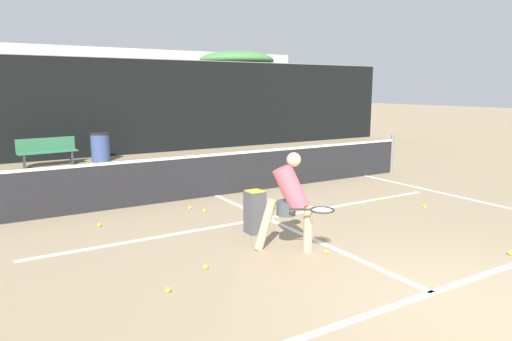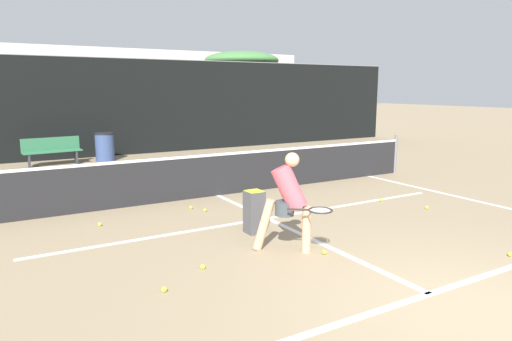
# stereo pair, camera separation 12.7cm
# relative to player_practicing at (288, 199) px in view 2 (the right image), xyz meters

# --- Properties ---
(ground_plane) EXTENTS (100.00, 100.00, 0.00)m
(ground_plane) POSITION_rel_player_practicing_xyz_m (0.64, -2.49, -0.79)
(ground_plane) COLOR #937F60
(court_baseline_near) EXTENTS (11.00, 0.10, 0.01)m
(court_baseline_near) POSITION_rel_player_practicing_xyz_m (0.64, -2.00, -0.79)
(court_baseline_near) COLOR white
(court_baseline_near) RESTS_ON ground
(court_service_line) EXTENTS (8.25, 0.10, 0.01)m
(court_service_line) POSITION_rel_player_practicing_xyz_m (0.64, 1.61, -0.79)
(court_service_line) COLOR white
(court_service_line) RESTS_ON ground
(court_center_mark) EXTENTS (0.10, 5.70, 0.01)m
(court_center_mark) POSITION_rel_player_practicing_xyz_m (0.64, 0.85, -0.79)
(court_center_mark) COLOR white
(court_center_mark) RESTS_ON ground
(court_sideline_right) EXTENTS (0.10, 6.70, 0.01)m
(court_sideline_right) POSITION_rel_player_practicing_xyz_m (5.15, 0.85, -0.79)
(court_sideline_right) COLOR white
(court_sideline_right) RESTS_ON ground
(net) EXTENTS (11.09, 0.09, 1.07)m
(net) POSITION_rel_player_practicing_xyz_m (0.64, 3.71, -0.28)
(net) COLOR slate
(net) RESTS_ON ground
(fence_back) EXTENTS (24.00, 0.06, 3.39)m
(fence_back) POSITION_rel_player_practicing_xyz_m (0.64, 11.06, 0.90)
(fence_back) COLOR black
(fence_back) RESTS_ON ground
(player_practicing) EXTENTS (0.91, 1.07, 1.46)m
(player_practicing) POSITION_rel_player_practicing_xyz_m (0.00, 0.00, 0.00)
(player_practicing) COLOR #DBAD84
(player_practicing) RESTS_ON ground
(tennis_ball_scattered_0) EXTENTS (0.07, 0.07, 0.07)m
(tennis_ball_scattered_0) POSITION_rel_player_practicing_xyz_m (-2.01, -0.40, -0.76)
(tennis_ball_scattered_0) COLOR #D1E033
(tennis_ball_scattered_0) RESTS_ON ground
(tennis_ball_scattered_1) EXTENTS (0.07, 0.07, 0.07)m
(tennis_ball_scattered_1) POSITION_rel_player_practicing_xyz_m (-0.32, 2.92, -0.76)
(tennis_ball_scattered_1) COLOR #D1E033
(tennis_ball_scattered_1) RESTS_ON ground
(tennis_ball_scattered_2) EXTENTS (0.07, 0.07, 0.07)m
(tennis_ball_scattered_2) POSITION_rel_player_practicing_xyz_m (3.38, 1.49, -0.76)
(tennis_ball_scattered_2) COLOR #D1E033
(tennis_ball_scattered_2) RESTS_ON ground
(tennis_ball_scattered_3) EXTENTS (0.07, 0.07, 0.07)m
(tennis_ball_scattered_3) POSITION_rel_player_practicing_xyz_m (3.71, 0.58, -0.76)
(tennis_ball_scattered_3) COLOR #D1E033
(tennis_ball_scattered_3) RESTS_ON ground
(tennis_ball_scattered_4) EXTENTS (0.07, 0.07, 0.07)m
(tennis_ball_scattered_4) POSITION_rel_player_practicing_xyz_m (2.61, -1.76, -0.76)
(tennis_ball_scattered_4) COLOR #D1E033
(tennis_ball_scattered_4) RESTS_ON ground
(tennis_ball_scattered_5) EXTENTS (0.07, 0.07, 0.07)m
(tennis_ball_scattered_5) POSITION_rel_player_practicing_xyz_m (-1.34, 0.01, -0.76)
(tennis_ball_scattered_5) COLOR #D1E033
(tennis_ball_scattered_5) RESTS_ON ground
(tennis_ball_scattered_6) EXTENTS (0.07, 0.07, 0.07)m
(tennis_ball_scattered_6) POSITION_rel_player_practicing_xyz_m (-0.17, 2.59, -0.76)
(tennis_ball_scattered_6) COLOR #D1E033
(tennis_ball_scattered_6) RESTS_ON ground
(tennis_ball_scattered_7) EXTENTS (0.07, 0.07, 0.07)m
(tennis_ball_scattered_7) POSITION_rel_player_practicing_xyz_m (-2.12, 2.65, -0.76)
(tennis_ball_scattered_7) COLOR #D1E033
(tennis_ball_scattered_7) RESTS_ON ground
(tennis_ball_scattered_8) EXTENTS (0.07, 0.07, 0.07)m
(tennis_ball_scattered_8) POSITION_rel_player_practicing_xyz_m (0.38, -0.37, -0.76)
(tennis_ball_scattered_8) COLOR #D1E033
(tennis_ball_scattered_8) RESTS_ON ground
(ball_hopper) EXTENTS (0.28, 0.28, 0.71)m
(ball_hopper) POSITION_rel_player_practicing_xyz_m (0.02, 1.00, -0.42)
(ball_hopper) COLOR #4C4C51
(ball_hopper) RESTS_ON ground
(courtside_bench) EXTENTS (1.73, 0.57, 0.86)m
(courtside_bench) POSITION_rel_player_practicing_xyz_m (-2.04, 9.88, -0.32)
(courtside_bench) COLOR #33724C
(courtside_bench) RESTS_ON ground
(trash_bin) EXTENTS (0.62, 0.62, 0.92)m
(trash_bin) POSITION_rel_player_practicing_xyz_m (-0.45, 9.98, -0.33)
(trash_bin) COLOR #384C7F
(trash_bin) RESTS_ON ground
(parked_car) EXTENTS (1.87, 4.68, 1.32)m
(parked_car) POSITION_rel_player_practicing_xyz_m (4.03, 13.93, -0.24)
(parked_car) COLOR #B7B7BC
(parked_car) RESTS_ON ground
(tree_west) EXTENTS (3.68, 3.68, 4.15)m
(tree_west) POSITION_rel_player_practicing_xyz_m (7.43, 15.11, 2.86)
(tree_west) COLOR brown
(tree_west) RESTS_ON ground
(building_far) EXTENTS (36.00, 2.40, 5.04)m
(building_far) POSITION_rel_player_practicing_xyz_m (0.64, 27.90, 1.72)
(building_far) COLOR beige
(building_far) RESTS_ON ground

